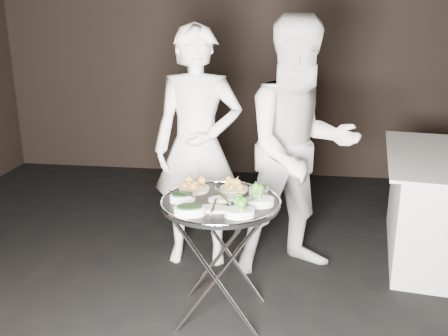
# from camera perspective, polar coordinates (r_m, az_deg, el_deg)

# --- Properties ---
(wall_back) EXTENTS (6.00, 0.05, 3.00)m
(wall_back) POSITION_cam_1_polar(r_m,az_deg,el_deg) (5.82, 3.91, 13.73)
(wall_back) COLOR black
(wall_back) RESTS_ON floor
(tray_stand) EXTENTS (0.53, 0.45, 0.77)m
(tray_stand) POSITION_cam_1_polar(r_m,az_deg,el_deg) (3.12, -0.38, -9.90)
(tray_stand) COLOR silver
(tray_stand) RESTS_ON floor
(serving_tray) EXTENTS (0.72, 0.72, 0.04)m
(serving_tray) POSITION_cam_1_polar(r_m,az_deg,el_deg) (2.98, -0.39, -3.95)
(serving_tray) COLOR black
(serving_tray) RESTS_ON tray_stand
(potato_plate_a) EXTENTS (0.19, 0.19, 0.07)m
(potato_plate_a) POSITION_cam_1_polar(r_m,az_deg,el_deg) (3.14, -3.46, -2.03)
(potato_plate_a) COLOR beige
(potato_plate_a) RESTS_ON serving_tray
(potato_plate_b) EXTENTS (0.19, 0.19, 0.07)m
(potato_plate_b) POSITION_cam_1_polar(r_m,az_deg,el_deg) (3.14, 1.14, -2.04)
(potato_plate_b) COLOR beige
(potato_plate_b) RESTS_ON serving_tray
(greens_bowl) EXTENTS (0.12, 0.12, 0.07)m
(greens_bowl) POSITION_cam_1_polar(r_m,az_deg,el_deg) (3.07, 3.98, -2.47)
(greens_bowl) COLOR silver
(greens_bowl) RESTS_ON serving_tray
(asparagus_plate_a) EXTENTS (0.20, 0.17, 0.04)m
(asparagus_plate_a) POSITION_cam_1_polar(r_m,az_deg,el_deg) (2.98, -0.16, -3.43)
(asparagus_plate_a) COLOR silver
(asparagus_plate_a) RESTS_ON serving_tray
(asparagus_plate_b) EXTENTS (0.19, 0.11, 0.04)m
(asparagus_plate_b) POSITION_cam_1_polar(r_m,az_deg,el_deg) (2.83, -1.21, -4.55)
(asparagus_plate_b) COLOR silver
(asparagus_plate_b) RESTS_ON serving_tray
(spinach_bowl_a) EXTENTS (0.18, 0.15, 0.06)m
(spinach_bowl_a) POSITION_cam_1_polar(r_m,az_deg,el_deg) (2.97, -4.74, -3.29)
(spinach_bowl_a) COLOR silver
(spinach_bowl_a) RESTS_ON serving_tray
(spinach_bowl_b) EXTENTS (0.20, 0.15, 0.07)m
(spinach_bowl_b) POSITION_cam_1_polar(r_m,az_deg,el_deg) (2.77, -3.94, -4.73)
(spinach_bowl_b) COLOR silver
(spinach_bowl_b) RESTS_ON serving_tray
(broccoli_bowl_a) EXTENTS (0.20, 0.16, 0.07)m
(broccoli_bowl_a) POSITION_cam_1_polar(r_m,az_deg,el_deg) (2.90, 4.07, -3.68)
(broccoli_bowl_a) COLOR silver
(broccoli_bowl_a) RESTS_ON serving_tray
(broccoli_bowl_b) EXTENTS (0.19, 0.15, 0.07)m
(broccoli_bowl_b) POSITION_cam_1_polar(r_m,az_deg,el_deg) (2.75, 1.81, -4.92)
(broccoli_bowl_b) COLOR silver
(broccoli_bowl_b) RESTS_ON serving_tray
(serving_utensils) EXTENTS (0.58, 0.45, 0.01)m
(serving_utensils) POSITION_cam_1_polar(r_m,az_deg,el_deg) (3.02, 0.10, -2.41)
(serving_utensils) COLOR silver
(serving_utensils) RESTS_ON serving_tray
(waiter_left) EXTENTS (0.69, 0.48, 1.80)m
(waiter_left) POSITION_cam_1_polar(r_m,az_deg,el_deg) (3.70, -3.03, 2.28)
(waiter_left) COLOR white
(waiter_left) RESTS_ON floor
(waiter_right) EXTENTS (1.11, 1.00, 1.86)m
(waiter_right) POSITION_cam_1_polar(r_m,az_deg,el_deg) (3.59, 8.64, 2.12)
(waiter_right) COLOR white
(waiter_right) RESTS_ON floor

